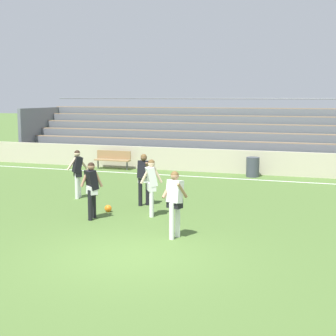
{
  "coord_description": "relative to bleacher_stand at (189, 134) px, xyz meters",
  "views": [
    {
      "loc": [
        4.37,
        -9.9,
        3.53
      ],
      "look_at": [
        -1.06,
        5.68,
        1.17
      ],
      "focal_mm": 53.62,
      "sensor_mm": 36.0,
      "label": 1
    }
  ],
  "objects": [
    {
      "name": "bleacher_stand",
      "position": [
        0.0,
        0.0,
        0.0
      ],
      "size": [
        18.7,
        4.58,
        3.44
      ],
      "color": "#897051",
      "rests_on": "ground"
    },
    {
      "name": "player_white_deep_cover",
      "position": [
        4.01,
        -14.41,
        -0.49
      ],
      "size": [
        0.6,
        0.44,
        1.71
      ],
      "color": "white",
      "rests_on": "ground"
    },
    {
      "name": "sideline_wall",
      "position": [
        3.52,
        -3.35,
        -0.97
      ],
      "size": [
        48.0,
        0.16,
        1.09
      ],
      "primitive_type": "cube",
      "color": "beige",
      "rests_on": "ground"
    },
    {
      "name": "player_dark_overlapping",
      "position": [
        1.86,
        -11.11,
        -0.5
      ],
      "size": [
        0.46,
        0.56,
        1.7
      ],
      "color": "black",
      "rests_on": "ground"
    },
    {
      "name": "bench_far_right",
      "position": [
        -2.66,
        -3.94,
        -0.97
      ],
      "size": [
        1.8,
        0.4,
        0.9
      ],
      "color": "#99754C",
      "rests_on": "ground"
    },
    {
      "name": "ground_plane",
      "position": [
        3.52,
        -16.12,
        -1.51
      ],
      "size": [
        160.0,
        160.0,
        0.0
      ],
      "primitive_type": "plane",
      "color": "#4C6B30"
    },
    {
      "name": "soccer_ball",
      "position": [
        1.16,
        -12.35,
        -1.4
      ],
      "size": [
        0.22,
        0.22,
        0.22
      ],
      "primitive_type": "sphere",
      "color": "orange",
      "rests_on": "ground"
    },
    {
      "name": "trash_bin",
      "position": [
        4.2,
        -4.05,
        -1.08
      ],
      "size": [
        0.58,
        0.58,
        0.87
      ],
      "primitive_type": "cylinder",
      "color": "#3D424C",
      "rests_on": "ground"
    },
    {
      "name": "player_dark_wide_left",
      "position": [
        -0.77,
        -10.76,
        -0.5
      ],
      "size": [
        0.66,
        0.5,
        1.69
      ],
      "color": "white",
      "rests_on": "ground"
    },
    {
      "name": "player_white_pressing_high",
      "position": [
        2.62,
        -12.41,
        -0.5
      ],
      "size": [
        0.6,
        0.5,
        1.7
      ],
      "color": "white",
      "rests_on": "ground"
    },
    {
      "name": "field_line_sideline",
      "position": [
        3.52,
        -4.84,
        -1.51
      ],
      "size": [
        44.0,
        0.12,
        0.01
      ],
      "primitive_type": "cube",
      "color": "white",
      "rests_on": "ground"
    },
    {
      "name": "player_dark_wide_right",
      "position": [
        1.13,
        -13.32,
        -0.52
      ],
      "size": [
        0.63,
        0.48,
        1.67
      ],
      "color": "black",
      "rests_on": "ground"
    }
  ]
}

